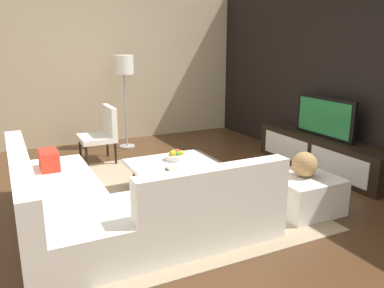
{
  "coord_description": "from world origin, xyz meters",
  "views": [
    {
      "loc": [
        4.07,
        -1.73,
        1.84
      ],
      "look_at": [
        -0.33,
        0.45,
        0.55
      ],
      "focal_mm": 36.51,
      "sensor_mm": 36.0,
      "label": 1
    }
  ],
  "objects_px": {
    "coffee_table": "(175,178)",
    "ottoman": "(302,193)",
    "media_console": "(321,154)",
    "book_stack": "(173,170)",
    "sectional_couch": "(109,205)",
    "floor_lamp": "(124,70)",
    "accent_chair_near": "(103,131)",
    "decorative_ball": "(304,164)",
    "television": "(325,117)",
    "fruit_bowl": "(176,156)"
  },
  "relations": [
    {
      "from": "sectional_couch",
      "to": "accent_chair_near",
      "type": "xyz_separation_m",
      "value": [
        -2.37,
        0.53,
        0.22
      ]
    },
    {
      "from": "fruit_bowl",
      "to": "coffee_table",
      "type": "bearing_deg",
      "value": -28.49
    },
    {
      "from": "sectional_couch",
      "to": "decorative_ball",
      "type": "distance_m",
      "value": 2.13
    },
    {
      "from": "decorative_ball",
      "to": "fruit_bowl",
      "type": "bearing_deg",
      "value": -141.92
    },
    {
      "from": "accent_chair_near",
      "to": "decorative_ball",
      "type": "relative_size",
      "value": 3.14
    },
    {
      "from": "sectional_couch",
      "to": "floor_lamp",
      "type": "distance_m",
      "value": 3.41
    },
    {
      "from": "floor_lamp",
      "to": "coffee_table",
      "type": "bearing_deg",
      "value": -3.06
    },
    {
      "from": "coffee_table",
      "to": "fruit_bowl",
      "type": "bearing_deg",
      "value": 151.51
    },
    {
      "from": "accent_chair_near",
      "to": "ottoman",
      "type": "xyz_separation_m",
      "value": [
        2.83,
        1.53,
        -0.29
      ]
    },
    {
      "from": "accent_chair_near",
      "to": "book_stack",
      "type": "relative_size",
      "value": 4.28
    },
    {
      "from": "television",
      "to": "coffee_table",
      "type": "height_order",
      "value": "television"
    },
    {
      "from": "media_console",
      "to": "book_stack",
      "type": "distance_m",
      "value": 2.42
    },
    {
      "from": "coffee_table",
      "to": "ottoman",
      "type": "bearing_deg",
      "value": 45.19
    },
    {
      "from": "floor_lamp",
      "to": "accent_chair_near",
      "type": "bearing_deg",
      "value": -41.38
    },
    {
      "from": "book_stack",
      "to": "ottoman",
      "type": "bearing_deg",
      "value": 54.41
    },
    {
      "from": "television",
      "to": "floor_lamp",
      "type": "height_order",
      "value": "floor_lamp"
    },
    {
      "from": "sectional_couch",
      "to": "coffee_table",
      "type": "distance_m",
      "value": 1.16
    },
    {
      "from": "decorative_ball",
      "to": "television",
      "type": "bearing_deg",
      "value": 128.52
    },
    {
      "from": "television",
      "to": "book_stack",
      "type": "relative_size",
      "value": 5.32
    },
    {
      "from": "floor_lamp",
      "to": "book_stack",
      "type": "distance_m",
      "value": 2.82
    },
    {
      "from": "coffee_table",
      "to": "accent_chair_near",
      "type": "relative_size",
      "value": 1.19
    },
    {
      "from": "floor_lamp",
      "to": "book_stack",
      "type": "xyz_separation_m",
      "value": [
        2.64,
        -0.24,
        -0.96
      ]
    },
    {
      "from": "floor_lamp",
      "to": "ottoman",
      "type": "distance_m",
      "value": 3.8
    },
    {
      "from": "accent_chair_near",
      "to": "decorative_ball",
      "type": "bearing_deg",
      "value": 22.69
    },
    {
      "from": "media_console",
      "to": "fruit_bowl",
      "type": "relative_size",
      "value": 8.24
    },
    {
      "from": "accent_chair_near",
      "to": "floor_lamp",
      "type": "xyz_separation_m",
      "value": [
        -0.66,
        0.58,
        0.87
      ]
    },
    {
      "from": "floor_lamp",
      "to": "fruit_bowl",
      "type": "relative_size",
      "value": 5.76
    },
    {
      "from": "coffee_table",
      "to": "book_stack",
      "type": "height_order",
      "value": "book_stack"
    },
    {
      "from": "accent_chair_near",
      "to": "fruit_bowl",
      "type": "bearing_deg",
      "value": 13.44
    },
    {
      "from": "sectional_couch",
      "to": "accent_chair_near",
      "type": "height_order",
      "value": "accent_chair_near"
    },
    {
      "from": "sectional_couch",
      "to": "floor_lamp",
      "type": "xyz_separation_m",
      "value": [
        -3.03,
        1.11,
        1.09
      ]
    },
    {
      "from": "fruit_bowl",
      "to": "book_stack",
      "type": "height_order",
      "value": "fruit_bowl"
    },
    {
      "from": "coffee_table",
      "to": "decorative_ball",
      "type": "bearing_deg",
      "value": 45.19
    },
    {
      "from": "coffee_table",
      "to": "floor_lamp",
      "type": "bearing_deg",
      "value": 176.94
    },
    {
      "from": "media_console",
      "to": "coffee_table",
      "type": "xyz_separation_m",
      "value": [
        -0.1,
        -2.3,
        -0.05
      ]
    },
    {
      "from": "fruit_bowl",
      "to": "ottoman",
      "type": "bearing_deg",
      "value": 38.08
    },
    {
      "from": "accent_chair_near",
      "to": "book_stack",
      "type": "height_order",
      "value": "accent_chair_near"
    },
    {
      "from": "accent_chair_near",
      "to": "floor_lamp",
      "type": "relative_size",
      "value": 0.54
    },
    {
      "from": "fruit_bowl",
      "to": "decorative_ball",
      "type": "bearing_deg",
      "value": 38.08
    },
    {
      "from": "television",
      "to": "fruit_bowl",
      "type": "relative_size",
      "value": 3.86
    },
    {
      "from": "television",
      "to": "floor_lamp",
      "type": "distance_m",
      "value": 3.37
    },
    {
      "from": "media_console",
      "to": "decorative_ball",
      "type": "bearing_deg",
      "value": -51.47
    },
    {
      "from": "floor_lamp",
      "to": "fruit_bowl",
      "type": "distance_m",
      "value": 2.42
    },
    {
      "from": "coffee_table",
      "to": "accent_chair_near",
      "type": "height_order",
      "value": "accent_chair_near"
    },
    {
      "from": "sectional_couch",
      "to": "book_stack",
      "type": "distance_m",
      "value": 0.96
    },
    {
      "from": "media_console",
      "to": "book_stack",
      "type": "relative_size",
      "value": 11.34
    },
    {
      "from": "media_console",
      "to": "fruit_bowl",
      "type": "distance_m",
      "value": 2.22
    },
    {
      "from": "television",
      "to": "coffee_table",
      "type": "xyz_separation_m",
      "value": [
        -0.1,
        -2.3,
        -0.59
      ]
    },
    {
      "from": "media_console",
      "to": "ottoman",
      "type": "relative_size",
      "value": 3.29
    },
    {
      "from": "sectional_couch",
      "to": "ottoman",
      "type": "distance_m",
      "value": 2.11
    }
  ]
}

